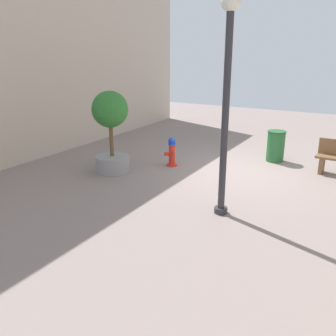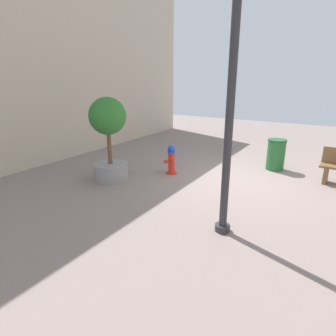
% 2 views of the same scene
% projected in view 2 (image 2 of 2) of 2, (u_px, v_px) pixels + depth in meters
% --- Properties ---
extents(ground_plane, '(23.40, 23.40, 0.00)m').
position_uv_depth(ground_plane, '(235.00, 179.00, 8.00)').
color(ground_plane, gray).
extents(fire_hydrant, '(0.37, 0.37, 0.86)m').
position_uv_depth(fire_hydrant, '(171.00, 159.00, 8.33)').
color(fire_hydrant, red).
rests_on(fire_hydrant, ground_plane).
extents(planter_tree, '(0.98, 0.98, 2.25)m').
position_uv_depth(planter_tree, '(109.00, 133.00, 7.60)').
color(planter_tree, gray).
rests_on(planter_tree, ground_plane).
extents(street_lamp, '(0.36, 0.36, 4.26)m').
position_uv_depth(street_lamp, '(232.00, 84.00, 4.50)').
color(street_lamp, '#2D2D33').
rests_on(street_lamp, ground_plane).
extents(trash_bin, '(0.55, 0.55, 0.94)m').
position_uv_depth(trash_bin, '(276.00, 155.00, 8.68)').
color(trash_bin, '#266633').
rests_on(trash_bin, ground_plane).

